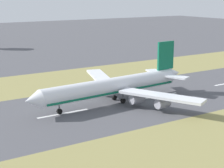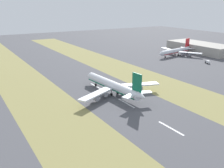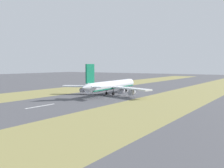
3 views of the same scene
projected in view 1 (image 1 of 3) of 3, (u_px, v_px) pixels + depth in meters
name	position (u px, v px, depth m)	size (l,w,h in m)	color
ground_plane	(107.00, 105.00, 131.03)	(800.00, 800.00, 0.00)	#4C4C51
grass_median_west	(201.00, 149.00, 94.13)	(40.00, 600.00, 0.01)	olive
grass_median_east	(54.00, 81.00, 167.93)	(40.00, 600.00, 0.01)	olive
centreline_dash_mid	(158.00, 96.00, 143.11)	(1.20, 18.00, 0.01)	silver
centreline_dash_far	(63.00, 113.00, 122.24)	(1.20, 18.00, 0.01)	silver
airplane_main_jet	(116.00, 86.00, 133.74)	(63.98, 67.22, 20.20)	silver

